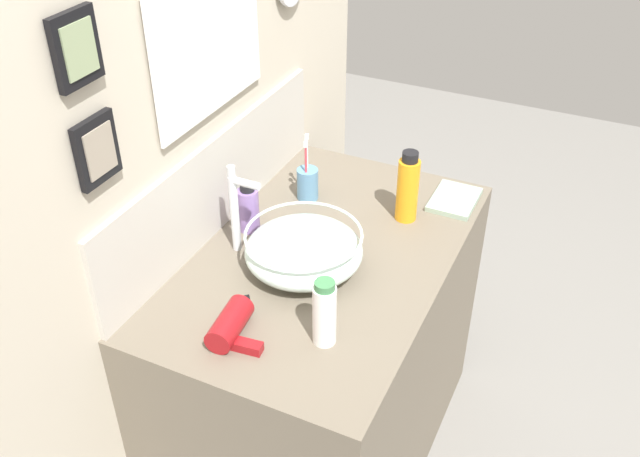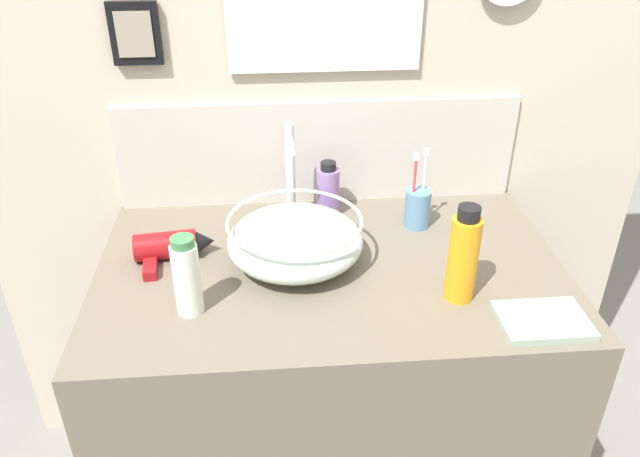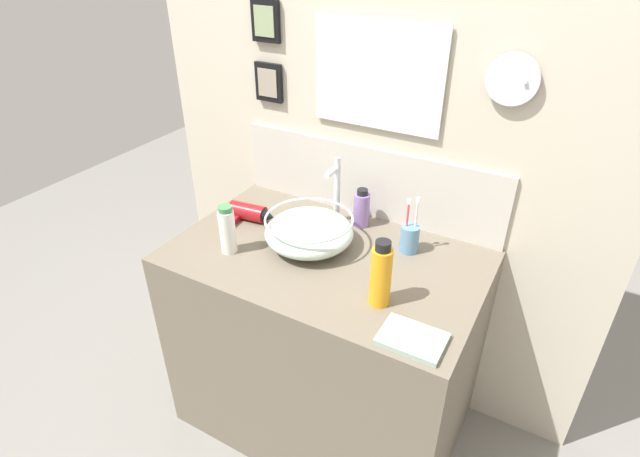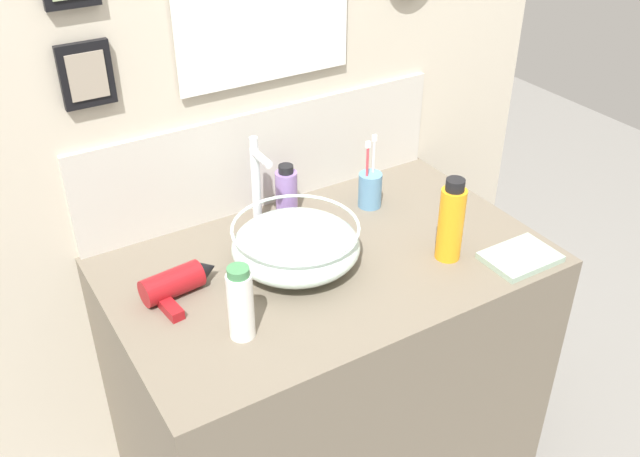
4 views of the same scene
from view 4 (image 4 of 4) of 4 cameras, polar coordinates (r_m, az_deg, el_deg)
vanity_counter at (r=2.04m, az=0.59°, el=-12.08°), size 1.08×0.67×0.83m
back_panel at (r=1.89m, az=-5.19°, el=11.46°), size 1.83×0.09×2.34m
glass_bowl_sink at (r=1.72m, az=-1.94°, el=-1.32°), size 0.31×0.31×0.11m
faucet at (r=1.83m, az=-5.07°, el=3.88°), size 0.02×0.09×0.26m
hair_drier at (r=1.68m, az=-11.29°, el=-4.27°), size 0.19×0.14×0.07m
toothbrush_cup at (r=1.97m, az=4.02°, el=3.17°), size 0.06×0.06×0.21m
soap_dispenser at (r=1.92m, az=-2.70°, el=2.92°), size 0.06×0.06×0.15m
lotion_bottle at (r=1.76m, az=10.44°, el=0.55°), size 0.06×0.06×0.22m
shampoo_bottle at (r=1.51m, az=-6.38°, el=-5.98°), size 0.06×0.06×0.18m
hand_towel at (r=1.84m, az=15.72°, el=-2.23°), size 0.18×0.13×0.02m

